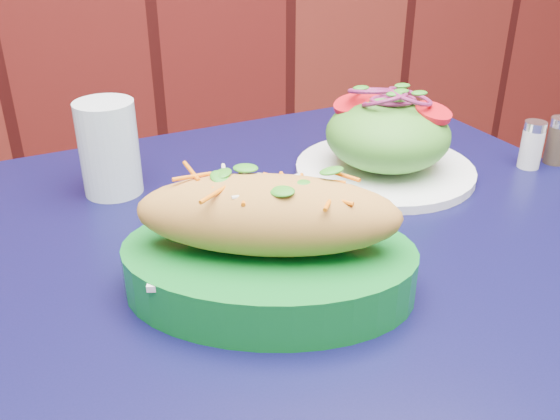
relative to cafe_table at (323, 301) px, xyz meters
name	(u,v)px	position (x,y,z in m)	size (l,w,h in m)	color
cafe_table	(323,301)	(0.00, 0.00, 0.00)	(0.88, 0.88, 0.75)	black
banh_mi_basket	(269,247)	(-0.10, -0.08, 0.14)	(0.33, 0.29, 0.13)	#0D6D22
salad_plate	(387,141)	(0.15, 0.13, 0.14)	(0.24, 0.24, 0.12)	white
water_glass	(109,148)	(-0.21, 0.21, 0.15)	(0.07, 0.07, 0.12)	silver
salt_shaker	(532,145)	(0.35, 0.08, 0.12)	(0.03, 0.03, 0.07)	white
pepper_shaker	(558,141)	(0.40, 0.08, 0.12)	(0.03, 0.03, 0.07)	#3F3326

